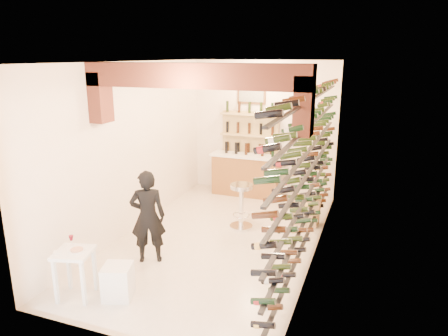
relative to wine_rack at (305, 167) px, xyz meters
The scene contains 11 objects.
ground 2.18m from the wine_rack, behind, with size 6.00×6.00×0.00m, color beige.
room_shell 1.70m from the wine_rack, behind, with size 3.52×6.02×3.21m.
wine_rack is the anchor object (origin of this frame).
back_counter 3.38m from the wine_rack, 124.66° to the left, with size 1.70×0.62×1.29m.
back_shelving 3.44m from the wine_rack, 122.37° to the left, with size 1.40×0.31×2.73m.
tasting_table 3.78m from the wine_rack, 138.10° to the right, with size 0.59×0.59×0.85m.
white_stool 3.38m from the wine_rack, 133.88° to the right, with size 0.39×0.39×0.48m, color white.
person 2.69m from the wine_rack, 153.67° to the right, with size 0.57×0.37×1.56m, color black.
chrome_barstool 1.81m from the wine_rack, 152.14° to the left, with size 0.46×0.46×0.89m.
crate_lower 1.92m from the wine_rack, 95.75° to the left, with size 0.47×0.33×0.28m, color tan.
crate_upper 1.72m from the wine_rack, 95.75° to the left, with size 0.52×0.36×0.30m, color tan.
Camera 1 is at (2.57, -6.57, 3.31)m, focal length 33.19 mm.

